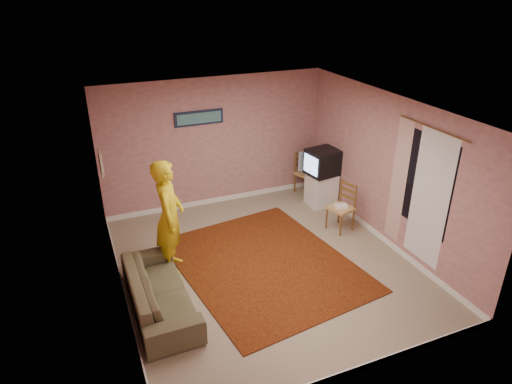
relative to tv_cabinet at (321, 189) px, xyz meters
name	(u,v)px	position (x,y,z in m)	size (l,w,h in m)	color
ground	(265,264)	(-1.95, -1.58, -0.34)	(5.00, 5.00, 0.00)	gray
wall_back	(215,143)	(-1.95, 0.92, 0.96)	(4.50, 0.02, 2.60)	tan
wall_front	(360,286)	(-1.95, -4.08, 0.96)	(4.50, 0.02, 2.60)	tan
wall_left	(113,221)	(-4.20, -1.58, 0.96)	(0.02, 5.00, 2.60)	tan
wall_right	(387,171)	(0.30, -1.58, 0.96)	(0.02, 5.00, 2.60)	tan
ceiling	(266,109)	(-1.95, -1.58, 2.26)	(4.50, 5.00, 0.02)	white
baseboard_back	(217,200)	(-1.95, 0.91, -0.29)	(4.50, 0.02, 0.10)	white
baseboard_front	(350,372)	(-1.95, -4.07, -0.29)	(4.50, 0.02, 0.10)	white
baseboard_left	(125,295)	(-4.19, -1.58, -0.29)	(0.02, 5.00, 0.10)	white
baseboard_right	(378,235)	(0.29, -1.58, -0.29)	(0.02, 5.00, 0.10)	white
window	(425,183)	(0.29, -2.48, 1.11)	(0.01, 1.10, 1.50)	black
curtain_sheer	(429,199)	(0.28, -2.63, 0.91)	(0.01, 0.75, 2.10)	silver
curtain_floral	(399,182)	(0.27, -1.93, 0.91)	(0.01, 0.35, 2.10)	beige
curtain_rod	(433,128)	(0.25, -2.48, 1.98)	(0.02, 0.02, 1.40)	brown
picture_back	(199,118)	(-2.25, 0.88, 1.51)	(0.95, 0.04, 0.28)	#131B35
picture_left	(101,163)	(-4.17, 0.02, 1.21)	(0.04, 0.38, 0.42)	#C7AD89
area_rug	(265,264)	(-1.95, -1.58, -0.33)	(2.55, 3.19, 0.02)	black
tv_cabinet	(321,189)	(0.00, 0.00, 0.00)	(0.53, 0.48, 0.67)	white
crt_tv	(323,162)	(-0.01, 0.00, 0.59)	(0.66, 0.61, 0.51)	black
chair_a	(307,168)	(-0.01, 0.62, 0.23)	(0.52, 0.50, 0.50)	tan
dvd_player	(307,171)	(-0.01, 0.62, 0.16)	(0.31, 0.22, 0.05)	#ACACB0
blue_throw	(307,160)	(-0.01, 0.62, 0.41)	(0.40, 0.05, 0.42)	#98CBF9
chair_b	(341,203)	(-0.21, -1.06, 0.22)	(0.49, 0.50, 0.49)	tan
game_console	(341,206)	(-0.21, -1.06, 0.15)	(0.22, 0.16, 0.05)	white
sofa	(159,291)	(-3.75, -2.00, -0.05)	(1.97, 0.77, 0.58)	brown
person	(169,217)	(-3.35, -1.09, 0.59)	(0.68, 0.45, 1.86)	gold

